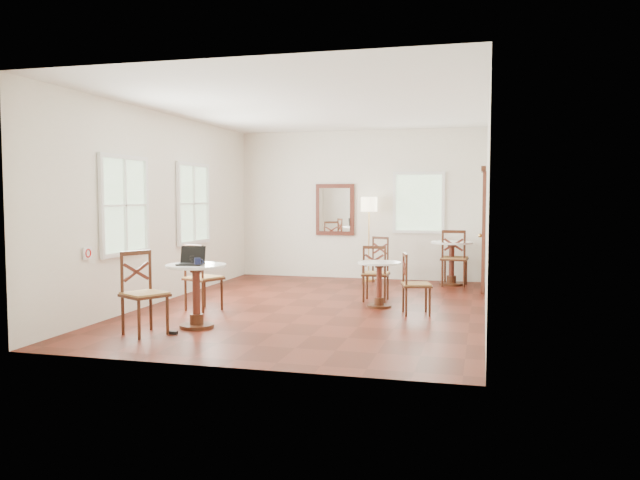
# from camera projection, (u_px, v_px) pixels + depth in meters

# --- Properties ---
(ground) EXTENTS (7.00, 7.00, 0.00)m
(ground) POSITION_uv_depth(u_px,v_px,m) (315.00, 307.00, 9.63)
(ground) COLOR #51180D
(ground) RESTS_ON ground
(room_shell) EXTENTS (5.02, 7.02, 3.01)m
(room_shell) POSITION_uv_depth(u_px,v_px,m) (316.00, 183.00, 9.77)
(room_shell) COLOR white
(room_shell) RESTS_ON ground
(cafe_table_near) EXTENTS (0.77, 0.77, 0.81)m
(cafe_table_near) POSITION_uv_depth(u_px,v_px,m) (196.00, 289.00, 8.10)
(cafe_table_near) COLOR #401F10
(cafe_table_near) RESTS_ON ground
(cafe_table_mid) EXTENTS (0.65, 0.65, 0.69)m
(cafe_table_mid) POSITION_uv_depth(u_px,v_px,m) (379.00, 279.00, 9.58)
(cafe_table_mid) COLOR #401F10
(cafe_table_mid) RESTS_ON ground
(cafe_table_back) EXTENTS (0.78, 0.78, 0.82)m
(cafe_table_back) POSITION_uv_depth(u_px,v_px,m) (452.00, 258.00, 11.95)
(cafe_table_back) COLOR #401F10
(cafe_table_back) RESTS_ON ground
(chair_near_a) EXTENTS (0.59, 0.59, 0.98)m
(chair_near_a) POSITION_uv_depth(u_px,v_px,m) (202.00, 277.00, 9.30)
(chair_near_a) COLOR #401F10
(chair_near_a) RESTS_ON ground
(chair_near_b) EXTENTS (0.64, 0.64, 1.01)m
(chair_near_b) POSITION_uv_depth(u_px,v_px,m) (144.00, 293.00, 7.70)
(chair_near_b) COLOR #401F10
(chair_near_b) RESTS_ON ground
(chair_mid_a) EXTENTS (0.42, 0.42, 0.90)m
(chair_mid_a) POSITION_uv_depth(u_px,v_px,m) (376.00, 273.00, 10.13)
(chair_mid_a) COLOR #401F10
(chair_mid_a) RESTS_ON ground
(chair_mid_b) EXTENTS (0.49, 0.49, 0.87)m
(chair_mid_b) POSITION_uv_depth(u_px,v_px,m) (415.00, 284.00, 9.00)
(chair_mid_b) COLOR #401F10
(chair_mid_b) RESTS_ON ground
(chair_back_a) EXTENTS (0.52, 0.52, 1.06)m
(chair_back_a) POSITION_uv_depth(u_px,v_px,m) (454.00, 258.00, 11.85)
(chair_back_a) COLOR #401F10
(chair_back_a) RESTS_ON ground
(chair_back_b) EXTENTS (0.55, 0.55, 0.90)m
(chair_back_b) POSITION_uv_depth(u_px,v_px,m) (376.00, 261.00, 12.09)
(chair_back_b) COLOR #401F10
(chair_back_b) RESTS_ON ground
(floor_lamp) EXTENTS (0.32, 0.32, 1.66)m
(floor_lamp) POSITION_uv_depth(u_px,v_px,m) (369.00, 210.00, 12.51)
(floor_lamp) COLOR #BF8C3F
(floor_lamp) RESTS_ON ground
(laptop) EXTENTS (0.36, 0.31, 0.23)m
(laptop) POSITION_uv_depth(u_px,v_px,m) (192.00, 260.00, 8.06)
(laptop) COLOR black
(laptop) RESTS_ON cafe_table_near
(mouse) EXTENTS (0.09, 0.06, 0.03)m
(mouse) POSITION_uv_depth(u_px,v_px,m) (201.00, 263.00, 8.10)
(mouse) COLOR black
(mouse) RESTS_ON cafe_table_near
(navy_mug) EXTENTS (0.12, 0.08, 0.10)m
(navy_mug) POSITION_uv_depth(u_px,v_px,m) (198.00, 262.00, 7.94)
(navy_mug) COLOR black
(navy_mug) RESTS_ON cafe_table_near
(water_glass) EXTENTS (0.07, 0.07, 0.11)m
(water_glass) POSITION_uv_depth(u_px,v_px,m) (192.00, 260.00, 8.13)
(water_glass) COLOR white
(water_glass) RESTS_ON cafe_table_near
(power_adapter) EXTENTS (0.10, 0.06, 0.04)m
(power_adapter) POSITION_uv_depth(u_px,v_px,m) (173.00, 333.00, 7.73)
(power_adapter) COLOR black
(power_adapter) RESTS_ON ground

